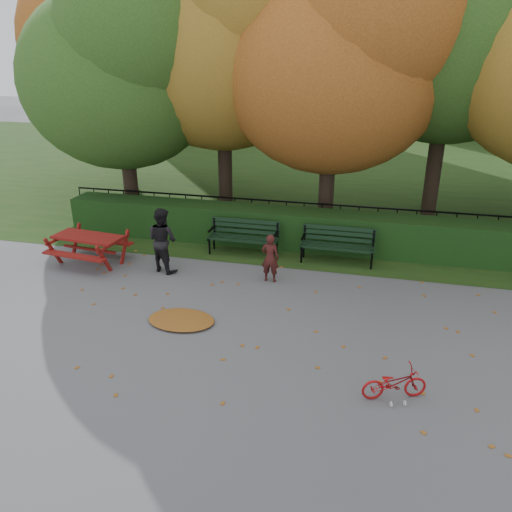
% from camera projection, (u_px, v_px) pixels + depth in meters
% --- Properties ---
extents(ground, '(90.00, 90.00, 0.00)m').
position_uv_depth(ground, '(259.00, 330.00, 9.41)').
color(ground, slate).
rests_on(ground, ground).
extents(grass_strip, '(90.00, 90.00, 0.00)m').
position_uv_depth(grass_strip, '(333.00, 171.00, 21.98)').
color(grass_strip, '#193712').
rests_on(grass_strip, ground).
extents(building_left, '(10.00, 7.00, 15.00)m').
position_uv_depth(building_left, '(218.00, 8.00, 31.91)').
color(building_left, tan).
rests_on(building_left, ground).
extents(building_right, '(9.00, 6.00, 12.00)m').
position_uv_depth(building_right, '(493.00, 32.00, 30.50)').
color(building_right, tan).
rests_on(building_right, ground).
extents(hedge, '(13.00, 0.90, 1.00)m').
position_uv_depth(hedge, '(299.00, 229.00, 13.26)').
color(hedge, black).
rests_on(hedge, ground).
extents(iron_fence, '(14.00, 0.04, 1.02)m').
position_uv_depth(iron_fence, '(304.00, 219.00, 13.96)').
color(iron_fence, black).
rests_on(iron_fence, ground).
extents(tree_a, '(5.88, 5.60, 7.48)m').
position_uv_depth(tree_a, '(125.00, 65.00, 13.85)').
color(tree_a, black).
rests_on(tree_a, ground).
extents(tree_b, '(6.72, 6.40, 8.79)m').
position_uv_depth(tree_b, '(231.00, 31.00, 13.96)').
color(tree_b, black).
rests_on(tree_b, ground).
extents(tree_c, '(6.30, 6.00, 8.00)m').
position_uv_depth(tree_c, '(346.00, 54.00, 12.75)').
color(tree_c, black).
rests_on(tree_c, ground).
extents(tree_d, '(7.14, 6.80, 9.58)m').
position_uv_depth(tree_d, '(473.00, 5.00, 12.77)').
color(tree_d, black).
rests_on(tree_d, ground).
extents(tree_f, '(6.93, 6.60, 9.19)m').
position_uv_depth(tree_f, '(121.00, 26.00, 17.13)').
color(tree_f, black).
rests_on(tree_f, ground).
extents(bench_left, '(1.80, 0.57, 0.88)m').
position_uv_depth(bench_left, '(244.00, 234.00, 12.82)').
color(bench_left, black).
rests_on(bench_left, ground).
extents(bench_right, '(1.80, 0.57, 0.88)m').
position_uv_depth(bench_right, '(338.00, 242.00, 12.29)').
color(bench_right, black).
rests_on(bench_right, ground).
extents(picnic_table, '(1.83, 1.53, 0.82)m').
position_uv_depth(picnic_table, '(88.00, 242.00, 12.19)').
color(picnic_table, maroon).
rests_on(picnic_table, ground).
extents(leaf_pile, '(1.57, 1.34, 0.09)m').
position_uv_depth(leaf_pile, '(181.00, 320.00, 9.69)').
color(leaf_pile, brown).
rests_on(leaf_pile, ground).
extents(leaf_scatter, '(9.00, 5.70, 0.01)m').
position_uv_depth(leaf_scatter, '(263.00, 322.00, 9.67)').
color(leaf_scatter, brown).
rests_on(leaf_scatter, ground).
extents(child, '(0.42, 0.28, 1.13)m').
position_uv_depth(child, '(270.00, 258.00, 11.24)').
color(child, '#411715').
rests_on(child, ground).
extents(adult, '(0.91, 0.81, 1.55)m').
position_uv_depth(adult, '(162.00, 240.00, 11.71)').
color(adult, black).
rests_on(adult, ground).
extents(bicycle, '(1.06, 0.67, 0.53)m').
position_uv_depth(bicycle, '(394.00, 383.00, 7.49)').
color(bicycle, '#AB0F10').
rests_on(bicycle, ground).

